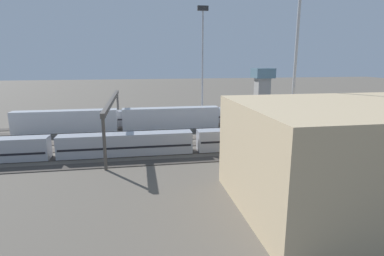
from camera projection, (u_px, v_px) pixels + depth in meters
The scene contains 16 objects.
ground_plane at pixel (199, 138), 66.76m from camera, with size 400.00×400.00×0.00m, color #60594F.
track_bed_0 at pixel (188, 123), 81.17m from camera, with size 140.00×2.80×0.12m, color #3D3833.
track_bed_1 at pixel (191, 127), 76.36m from camera, with size 140.00×2.80×0.12m, color #3D3833.
track_bed_2 at pixel (195, 132), 71.55m from camera, with size 140.00×2.80×0.12m, color #3D3833.
track_bed_3 at pixel (199, 137), 66.75m from camera, with size 140.00×2.80×0.12m, color #4C443D.
track_bed_4 at pixel (204, 143), 61.94m from camera, with size 140.00×2.80×0.12m, color #4C443D.
track_bed_5 at pixel (209, 151), 57.13m from camera, with size 140.00×2.80×0.12m, color #3D3833.
track_bed_6 at pixel (216, 159), 52.32m from camera, with size 140.00×2.80×0.12m, color #3D3833.
train_on_track_2 at pixel (295, 120), 75.20m from camera, with size 10.00×3.00×5.00m.
train_on_track_5 at pixel (183, 141), 55.87m from camera, with size 139.00×3.06×4.40m.
train_on_track_1 at pixel (220, 116), 76.99m from camera, with size 95.60×3.00×5.00m.
train_on_track_0 at pixel (219, 115), 82.10m from camera, with size 90.60×3.06×4.40m.
light_mast_0 at pixel (203, 50), 80.96m from camera, with size 2.80×0.70×29.73m.
light_mast_1 at pixel (297, 40), 46.42m from camera, with size 2.80×0.70×31.01m.
signal_gantry at pixel (112, 104), 62.12m from camera, with size 0.70×35.00×8.80m.
control_tower at pixel (262, 87), 97.55m from camera, with size 6.00×6.00×13.71m.
Camera 1 is at (12.51, 63.49, 16.62)m, focal length 29.02 mm.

